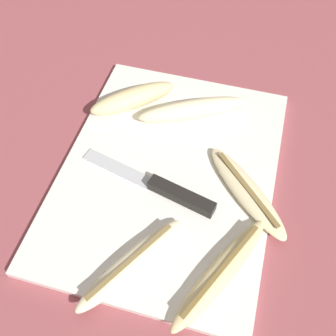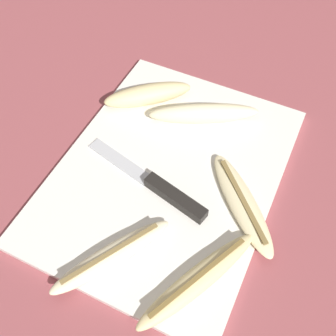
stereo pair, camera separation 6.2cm
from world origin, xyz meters
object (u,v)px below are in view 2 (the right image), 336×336
knife (165,191)px  banana_bright_far (112,256)px  banana_ripe_center (148,95)px  banana_cream_curved (242,203)px  banana_mellow_near (198,279)px  banana_pale_long (204,113)px

knife → banana_bright_far: bearing=-175.4°
banana_ripe_center → banana_bright_far: (-0.29, -0.09, -0.01)m
banana_ripe_center → banana_bright_far: banana_ripe_center is taller
knife → banana_cream_curved: (0.03, -0.11, 0.00)m
banana_ripe_center → banana_mellow_near: banana_ripe_center is taller
knife → banana_bright_far: (-0.13, 0.02, 0.00)m
knife → banana_ripe_center: (0.16, 0.11, 0.01)m
banana_mellow_near → banana_cream_curved: 0.14m
knife → banana_cream_curved: banana_cream_curved is taller
banana_ripe_center → banana_cream_curved: size_ratio=0.91×
banana_mellow_near → banana_bright_far: bearing=99.9°
banana_ripe_center → banana_bright_far: size_ratio=0.83×
knife → banana_mellow_near: (-0.11, -0.10, 0.00)m
knife → banana_bright_far: banana_bright_far is taller
banana_ripe_center → banana_bright_far: bearing=-162.0°
banana_pale_long → banana_bright_far: bearing=177.2°
banana_mellow_near → banana_bright_far: 0.12m
banana_bright_far → banana_cream_curved: bearing=-40.1°
knife → banana_pale_long: banana_pale_long is taller
knife → banana_cream_curved: size_ratio=1.42×
banana_pale_long → banana_bright_far: banana_pale_long is taller
banana_pale_long → knife: bearing=-178.1°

